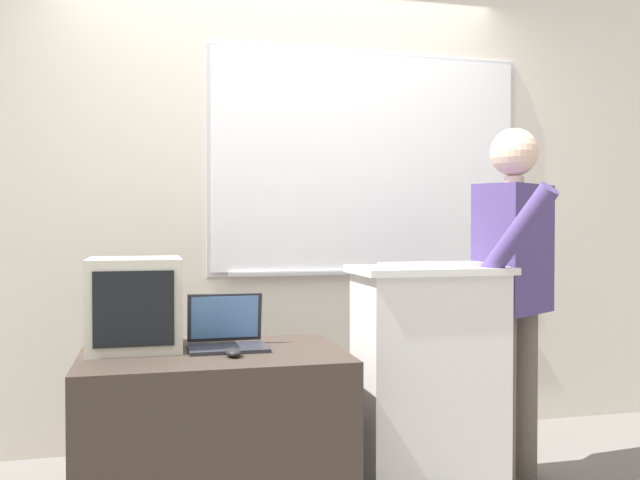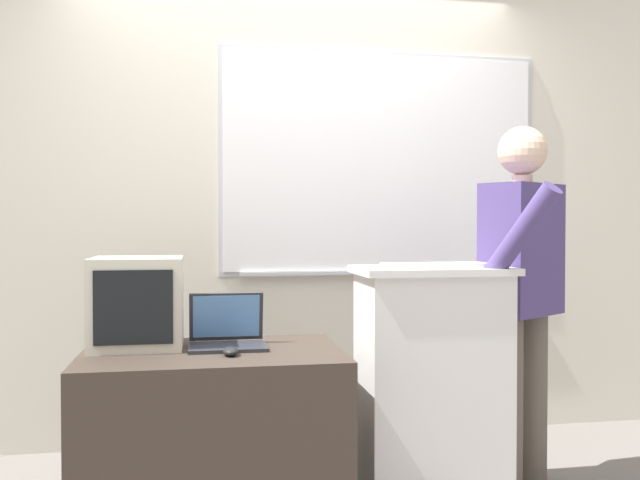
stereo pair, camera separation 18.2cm
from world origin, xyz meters
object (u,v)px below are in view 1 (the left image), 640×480
at_px(computer_mouse_by_laptop, 233,352).
at_px(person_presenter, 514,279).
at_px(crt_monitor, 135,304).
at_px(laptop, 226,333).
at_px(side_desk, 214,439).
at_px(wireless_keyboard, 432,265).
at_px(lectern_podium, 428,382).

bearing_deg(computer_mouse_by_laptop, person_presenter, 10.58).
bearing_deg(crt_monitor, person_presenter, -0.10).
height_order(laptop, computer_mouse_by_laptop, laptop).
bearing_deg(laptop, side_desk, -124.22).
height_order(laptop, wireless_keyboard, wireless_keyboard).
distance_m(side_desk, computer_mouse_by_laptop, 0.39).
bearing_deg(wireless_keyboard, lectern_podium, 84.36).
bearing_deg(computer_mouse_by_laptop, wireless_keyboard, 8.03).
distance_m(person_presenter, wireless_keyboard, 0.49).
xyz_separation_m(side_desk, wireless_keyboard, (0.93, 0.01, 0.68)).
relative_size(side_desk, person_presenter, 0.62).
distance_m(laptop, wireless_keyboard, 0.92).
distance_m(lectern_podium, crt_monitor, 1.29).
relative_size(person_presenter, laptop, 5.23).
bearing_deg(laptop, lectern_podium, -2.05).
xyz_separation_m(person_presenter, wireless_keyboard, (-0.46, -0.13, 0.08)).
height_order(lectern_podium, laptop, lectern_podium).
bearing_deg(crt_monitor, lectern_podium, -3.63).
xyz_separation_m(side_desk, laptop, (0.06, 0.09, 0.41)).
xyz_separation_m(laptop, crt_monitor, (-0.36, 0.05, 0.12)).
bearing_deg(computer_mouse_by_laptop, side_desk, 119.11).
distance_m(lectern_podium, computer_mouse_by_laptop, 0.91).
height_order(computer_mouse_by_laptop, crt_monitor, crt_monitor).
bearing_deg(person_presenter, computer_mouse_by_laptop, 158.19).
height_order(side_desk, crt_monitor, crt_monitor).
xyz_separation_m(laptop, wireless_keyboard, (0.87, -0.08, 0.27)).
relative_size(person_presenter, computer_mouse_by_laptop, 16.45).
xyz_separation_m(side_desk, computer_mouse_by_laptop, (0.06, -0.12, 0.37)).
bearing_deg(side_desk, crt_monitor, 155.82).
relative_size(wireless_keyboard, crt_monitor, 1.21).
bearing_deg(person_presenter, lectern_podium, 156.99).
bearing_deg(crt_monitor, side_desk, -24.18).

